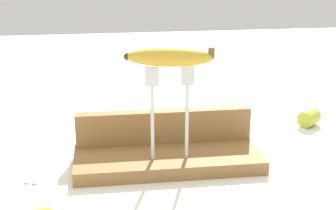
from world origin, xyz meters
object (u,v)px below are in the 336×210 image
object	(u,v)px
fork_stand_center	(170,104)
banana_chunk_near	(309,118)
wire_coil	(181,138)
banana_raised_center	(170,57)
fork_fallen_far	(112,153)
fork_fallen_near	(24,189)

from	to	relation	value
fork_stand_center	banana_chunk_near	xyz separation A→B (m)	(0.37, 0.20, -0.12)
fork_stand_center	banana_chunk_near	size ratio (longest dim) A/B	2.95
banana_chunk_near	wire_coil	size ratio (longest dim) A/B	0.77
banana_raised_center	banana_chunk_near	xyz separation A→B (m)	(0.37, 0.20, -0.21)
fork_fallen_far	wire_coil	distance (m)	0.17
fork_fallen_near	fork_fallen_far	xyz separation A→B (m)	(0.16, 0.14, -0.00)
fork_fallen_near	wire_coil	bearing A→B (deg)	32.53
banana_raised_center	fork_fallen_far	size ratio (longest dim) A/B	0.90
fork_fallen_far	banana_chunk_near	world-z (taller)	banana_chunk_near
fork_stand_center	fork_fallen_near	size ratio (longest dim) A/B	1.08
banana_raised_center	wire_coil	world-z (taller)	banana_raised_center
banana_chunk_near	wire_coil	world-z (taller)	banana_chunk_near
banana_raised_center	fork_fallen_far	world-z (taller)	banana_raised_center
fork_fallen_near	fork_fallen_far	bearing A→B (deg)	40.33
fork_stand_center	fork_fallen_far	xyz separation A→B (m)	(-0.11, 0.09, -0.13)
fork_fallen_near	banana_raised_center	bearing A→B (deg)	10.05
banana_raised_center	fork_fallen_near	size ratio (longest dim) A/B	0.99
fork_fallen_near	banana_chunk_near	distance (m)	0.68
fork_fallen_far	banana_raised_center	bearing A→B (deg)	-39.58
banana_chunk_near	fork_stand_center	bearing A→B (deg)	-151.70
banana_chunk_near	fork_fallen_near	bearing A→B (deg)	-158.92
banana_raised_center	fork_fallen_near	xyz separation A→B (m)	(-0.27, -0.05, -0.22)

